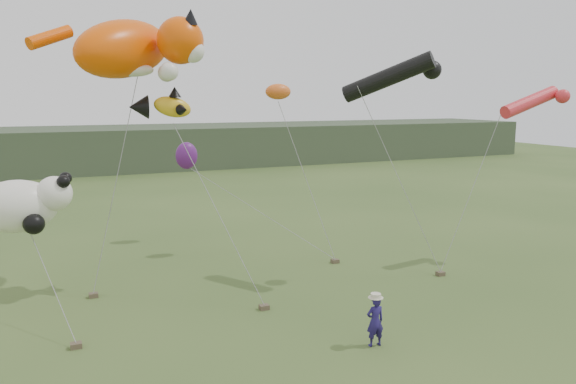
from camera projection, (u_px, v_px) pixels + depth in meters
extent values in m
plane|color=#385123|center=(371.00, 342.00, 16.11)|extent=(120.00, 120.00, 0.00)
cube|color=#2D3D28|center=(132.00, 147.00, 56.41)|extent=(90.00, 12.00, 4.00)
imported|color=#201656|center=(375.00, 321.00, 15.77)|extent=(0.55, 0.38, 1.46)
cube|color=brown|center=(93.00, 295.00, 19.71)|extent=(0.31, 0.25, 0.16)
cube|color=brown|center=(264.00, 307.00, 18.59)|extent=(0.31, 0.25, 0.16)
cube|color=brown|center=(440.00, 274.00, 22.12)|extent=(0.31, 0.25, 0.16)
cube|color=brown|center=(76.00, 345.00, 15.72)|extent=(0.31, 0.25, 0.16)
cube|color=brown|center=(335.00, 261.00, 23.81)|extent=(0.31, 0.25, 0.16)
ellipsoid|color=#EE4F03|center=(123.00, 49.00, 19.50)|extent=(4.77, 4.47, 2.67)
sphere|color=#EE4F03|center=(180.00, 41.00, 19.36)|extent=(1.62, 1.62, 1.62)
cone|color=black|center=(190.00, 16.00, 18.93)|extent=(0.50, 0.61, 0.61)
cone|color=black|center=(189.00, 20.00, 19.81)|extent=(0.50, 0.58, 0.57)
sphere|color=white|center=(193.00, 51.00, 19.32)|extent=(0.81, 0.81, 0.81)
ellipsoid|color=white|center=(131.00, 70.00, 19.45)|extent=(1.58, 0.79, 0.49)
sphere|color=white|center=(169.00, 71.00, 18.84)|extent=(0.63, 0.63, 0.63)
sphere|color=white|center=(167.00, 73.00, 20.04)|extent=(0.63, 0.63, 0.63)
cylinder|color=#EE4F03|center=(50.00, 37.00, 19.17)|extent=(1.67, 1.22, 0.97)
ellipsoid|color=gold|center=(172.00, 107.00, 19.84)|extent=(1.48, 0.68, 0.98)
cone|color=black|center=(139.00, 107.00, 19.65)|extent=(0.73, 0.90, 0.85)
cone|color=black|center=(175.00, 92.00, 19.79)|extent=(0.47, 0.47, 0.38)
cone|color=black|center=(184.00, 110.00, 19.54)|extent=(0.50, 0.53, 0.38)
cone|color=black|center=(178.00, 109.00, 20.39)|extent=(0.50, 0.53, 0.38)
cylinder|color=black|center=(388.00, 77.00, 20.69)|extent=(2.82, 2.99, 1.85)
sphere|color=black|center=(432.00, 70.00, 20.75)|extent=(0.69, 0.69, 0.69)
cylinder|color=red|center=(530.00, 102.00, 23.24)|extent=(2.99, 0.74, 1.36)
sphere|color=red|center=(563.00, 96.00, 23.29)|extent=(0.58, 0.58, 0.58)
ellipsoid|color=white|center=(17.00, 206.00, 17.98)|extent=(2.55, 1.70, 1.70)
sphere|color=white|center=(54.00, 194.00, 18.11)|extent=(1.13, 1.13, 1.13)
sphere|color=black|center=(63.00, 182.00, 17.81)|extent=(0.41, 0.41, 0.41)
sphere|color=black|center=(65.00, 178.00, 18.58)|extent=(0.41, 0.41, 0.41)
sphere|color=black|center=(34.00, 224.00, 17.57)|extent=(0.66, 0.66, 0.66)
ellipsoid|color=orange|center=(278.00, 92.00, 24.39)|extent=(1.17, 0.68, 0.68)
ellipsoid|color=#55196A|center=(187.00, 156.00, 26.93)|extent=(1.07, 0.71, 1.30)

